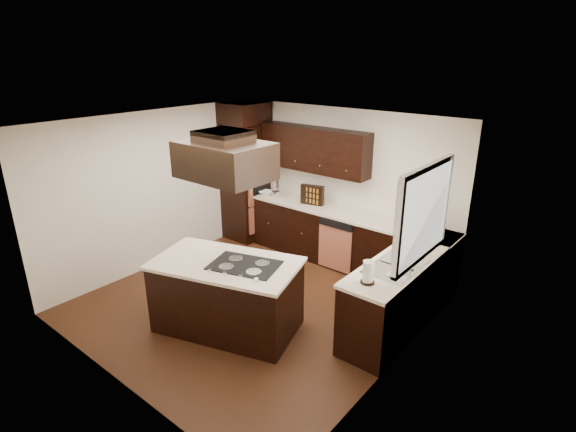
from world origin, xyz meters
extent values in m
cube|color=#572F18|center=(0.00, 0.00, -0.01)|extent=(4.20, 4.20, 0.02)
cube|color=silver|center=(0.00, 0.00, 2.51)|extent=(4.20, 4.20, 0.02)
cube|color=white|center=(0.00, 2.11, 1.25)|extent=(4.20, 0.02, 2.50)
cube|color=white|center=(0.00, -2.11, 1.25)|extent=(4.20, 0.02, 2.50)
cube|color=white|center=(-2.11, 0.00, 1.25)|extent=(0.02, 4.20, 2.50)
cube|color=white|center=(2.11, 0.00, 1.25)|extent=(0.02, 4.20, 2.50)
cube|color=black|center=(-1.78, 1.71, 1.06)|extent=(0.65, 0.75, 2.12)
cube|color=#C96E50|center=(-1.43, 1.71, 1.12)|extent=(0.05, 0.62, 0.78)
cube|color=black|center=(0.03, 1.80, 0.44)|extent=(2.93, 0.60, 0.88)
cube|color=black|center=(1.80, 0.90, 0.44)|extent=(0.60, 2.40, 0.88)
cube|color=white|center=(0.03, 1.79, 0.90)|extent=(2.93, 0.63, 0.04)
cube|color=white|center=(1.79, 0.90, 0.90)|extent=(0.63, 2.40, 0.04)
cube|color=black|center=(-0.43, 1.93, 1.81)|extent=(2.00, 0.34, 0.72)
cube|color=#C96E50|center=(0.33, 1.50, 0.40)|extent=(0.60, 0.05, 0.72)
cube|color=white|center=(2.07, 0.55, 1.65)|extent=(0.06, 1.32, 1.12)
cube|color=white|center=(2.10, 0.55, 1.65)|extent=(0.00, 1.20, 1.00)
cube|color=beige|center=(2.01, 0.13, 1.70)|extent=(0.02, 0.34, 0.90)
cube|color=beige|center=(2.01, 0.97, 1.70)|extent=(0.02, 0.34, 0.90)
cube|color=silver|center=(1.80, 0.55, 0.92)|extent=(0.52, 0.84, 0.01)
cube|color=black|center=(0.13, -0.65, 0.44)|extent=(1.92, 1.41, 0.88)
cube|color=white|center=(0.13, -0.65, 0.90)|extent=(2.00, 1.49, 0.04)
cube|color=black|center=(0.38, -0.57, 0.93)|extent=(0.94, 0.76, 0.01)
cube|color=black|center=(0.10, -0.55, 2.16)|extent=(1.05, 0.72, 0.42)
cube|color=black|center=(0.10, -0.55, 2.44)|extent=(0.55, 0.50, 0.13)
cylinder|color=silver|center=(-1.08, 1.71, 0.97)|extent=(0.15, 0.15, 0.10)
cone|color=silver|center=(-1.08, 1.71, 1.15)|extent=(0.13, 0.13, 0.26)
cube|color=black|center=(-0.33, 1.78, 1.08)|extent=(0.40, 0.19, 0.33)
imported|color=white|center=(-1.27, 1.69, 0.95)|extent=(0.28, 0.28, 0.06)
imported|color=white|center=(1.77, 1.11, 1.02)|extent=(0.11, 0.11, 0.21)
cylinder|color=white|center=(1.74, -0.02, 1.05)|extent=(0.14, 0.14, 0.26)
camera|label=1|loc=(3.82, -4.00, 3.34)|focal=28.00mm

